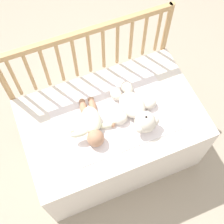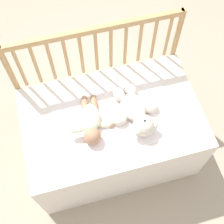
{
  "view_description": "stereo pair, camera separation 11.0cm",
  "coord_description": "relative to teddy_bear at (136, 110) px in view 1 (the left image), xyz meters",
  "views": [
    {
      "loc": [
        -0.34,
        -0.83,
        2.28
      ],
      "look_at": [
        0.0,
        0.0,
        0.61
      ],
      "focal_mm": 50.0,
      "sensor_mm": 36.0,
      "label": 1
    },
    {
      "loc": [
        -0.23,
        -0.86,
        2.28
      ],
      "look_at": [
        0.0,
        0.0,
        0.61
      ],
      "focal_mm": 50.0,
      "sensor_mm": 36.0,
      "label": 2
    }
  ],
  "objects": [
    {
      "name": "baby",
      "position": [
        -0.28,
        0.02,
        -0.01
      ],
      "size": [
        0.29,
        0.35,
        0.1
      ],
      "color": "#EAEACC",
      "rests_on": "crib_mattress"
    },
    {
      "name": "blanket",
      "position": [
        -0.13,
        0.04,
        -0.05
      ],
      "size": [
        0.74,
        0.49,
        0.01
      ],
      "color": "white",
      "rests_on": "crib_mattress"
    },
    {
      "name": "ground_plane",
      "position": [
        -0.14,
        0.04,
        -0.6
      ],
      "size": [
        12.0,
        12.0,
        0.0
      ],
      "primitive_type": "plane",
      "color": "tan"
    },
    {
      "name": "teddy_bear",
      "position": [
        0.0,
        0.0,
        0.0
      ],
      "size": [
        0.31,
        0.4,
        0.13
      ],
      "color": "silver",
      "rests_on": "crib_mattress"
    },
    {
      "name": "crib_rail",
      "position": [
        -0.14,
        0.42,
        0.06
      ],
      "size": [
        1.13,
        0.04,
        0.95
      ],
      "color": "tan",
      "rests_on": "ground_plane"
    },
    {
      "name": "crib_mattress",
      "position": [
        -0.14,
        0.04,
        -0.33
      ],
      "size": [
        1.13,
        0.72,
        0.55
      ],
      "color": "white",
      "rests_on": "ground_plane"
    }
  ]
}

